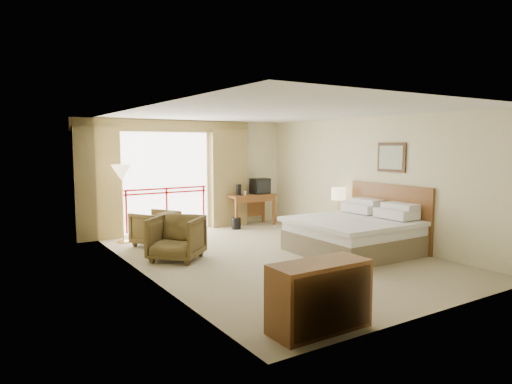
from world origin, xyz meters
TOP-DOWN VIEW (x-y plane):
  - floor at (0.00, 0.00)m, footprint 7.00×7.00m
  - ceiling at (0.00, 0.00)m, footprint 7.00×7.00m
  - wall_back at (0.00, 3.50)m, footprint 5.00×0.00m
  - wall_front at (0.00, -3.50)m, footprint 5.00×0.00m
  - wall_left at (-2.50, 0.00)m, footprint 0.00×7.00m
  - wall_right at (2.50, 0.00)m, footprint 0.00×7.00m
  - balcony_door at (-0.80, 3.48)m, footprint 2.40×0.00m
  - balcony_railing at (-0.80, 3.46)m, footprint 2.09×0.03m
  - curtain_left at (-2.45, 3.35)m, footprint 1.00×0.26m
  - curtain_right at (0.85, 3.35)m, footprint 1.00×0.26m
  - valance at (-0.80, 3.38)m, footprint 4.40×0.22m
  - hvac_vent at (1.30, 3.47)m, footprint 0.50×0.04m
  - bed at (1.50, -0.60)m, footprint 2.13×2.06m
  - headboard at (2.46, -0.60)m, footprint 0.06×2.10m
  - framed_art at (2.47, -0.60)m, footprint 0.04×0.72m
  - nightstand at (2.19, 0.58)m, footprint 0.41×0.48m
  - table_lamp at (2.19, 0.63)m, footprint 0.33×0.33m
  - phone at (2.14, 0.43)m, footprint 0.19×0.16m
  - desk at (1.35, 3.11)m, footprint 1.25×0.60m
  - tv at (1.65, 3.05)m, footprint 0.46×0.36m
  - coffee_maker at (1.00, 3.06)m, footprint 0.17×0.17m
  - cup at (1.15, 3.01)m, footprint 0.10×0.10m
  - wastebasket at (0.77, 2.79)m, footprint 0.29×0.29m
  - armchair_far at (-1.59, 2.11)m, footprint 1.08×1.09m
  - armchair_near at (-1.68, 0.73)m, footprint 1.25×1.25m
  - side_table at (-1.70, 1.47)m, footprint 0.48×0.48m
  - book at (-1.70, 1.47)m, footprint 0.26×0.29m
  - floor_lamp at (-2.07, 2.76)m, footprint 0.43×0.43m
  - dresser at (-1.54, -3.13)m, footprint 1.19×0.51m

SIDE VIEW (x-z plane):
  - floor at x=0.00m, z-range 0.00..0.00m
  - armchair_far at x=-1.59m, z-range -0.37..0.37m
  - armchair_near at x=-1.68m, z-range -0.41..0.41m
  - wastebasket at x=0.77m, z-range 0.00..0.29m
  - nightstand at x=2.19m, z-range 0.00..0.55m
  - side_table at x=-1.70m, z-range 0.10..0.63m
  - bed at x=1.50m, z-range -0.11..0.86m
  - dresser at x=-1.54m, z-range 0.00..0.79m
  - book at x=-1.70m, z-range 0.52..0.54m
  - phone at x=2.14m, z-range 0.55..0.63m
  - desk at x=1.35m, z-range 0.23..1.04m
  - headboard at x=2.46m, z-range 0.00..1.30m
  - balcony_railing at x=-0.80m, z-range 0.30..1.32m
  - cup at x=1.15m, z-range 0.81..0.92m
  - coffee_maker at x=1.00m, z-range 0.81..1.09m
  - table_lamp at x=2.19m, z-range 0.71..1.29m
  - tv at x=1.65m, z-range 0.81..1.23m
  - balcony_door at x=-0.80m, z-range 0.00..2.40m
  - curtain_left at x=-2.45m, z-range 0.00..2.50m
  - curtain_right at x=0.85m, z-range 0.00..2.50m
  - wall_left at x=-2.50m, z-range -2.15..4.85m
  - wall_right at x=2.50m, z-range -2.15..4.85m
  - wall_back at x=0.00m, z-range -1.15..3.85m
  - wall_front at x=0.00m, z-range -1.15..3.85m
  - floor_lamp at x=-2.07m, z-range 0.61..2.29m
  - framed_art at x=2.47m, z-range 1.55..2.15m
  - hvac_vent at x=1.30m, z-range 2.10..2.60m
  - valance at x=-0.80m, z-range 2.41..2.69m
  - ceiling at x=0.00m, z-range 2.70..2.70m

